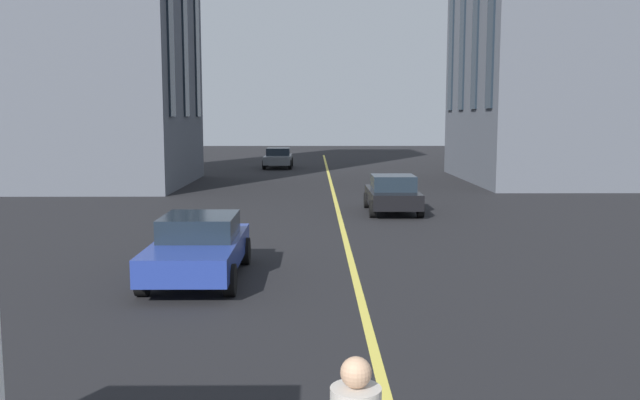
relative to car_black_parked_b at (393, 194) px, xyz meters
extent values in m
cube|color=#D8C64C|center=(-2.56, 1.99, -0.70)|extent=(80.00, 0.16, 0.01)
cube|color=black|center=(0.05, 0.00, -0.12)|extent=(3.90, 1.75, 0.55)
cube|color=#19232D|center=(-0.15, 0.00, 0.43)|extent=(1.64, 1.54, 0.55)
cylinder|color=black|center=(1.34, 0.84, -0.40)|extent=(0.60, 0.21, 0.60)
cylinder|color=black|center=(1.34, -0.84, -0.40)|extent=(0.60, 0.21, 0.60)
cylinder|color=black|center=(-1.24, 0.84, -0.40)|extent=(0.60, 0.21, 0.60)
cylinder|color=black|center=(-1.24, -0.84, -0.40)|extent=(0.60, 0.21, 0.60)
cube|color=navy|center=(-10.17, 5.42, -0.10)|extent=(4.40, 1.80, 0.55)
cube|color=#19232D|center=(-9.95, 5.42, 0.42)|extent=(1.85, 1.58, 0.50)
cylinder|color=black|center=(-11.62, 4.56, -0.38)|extent=(0.64, 0.22, 0.64)
cylinder|color=black|center=(-11.62, 6.28, -0.38)|extent=(0.64, 0.22, 0.64)
cylinder|color=black|center=(-8.72, 4.56, -0.38)|extent=(0.64, 0.22, 0.64)
cylinder|color=black|center=(-8.72, 6.28, -0.38)|extent=(0.64, 0.22, 0.64)
cube|color=slate|center=(22.00, 5.37, -0.10)|extent=(4.40, 1.80, 0.55)
cube|color=#19232D|center=(22.22, 5.37, 0.42)|extent=(1.85, 1.58, 0.50)
cylinder|color=black|center=(20.55, 4.50, -0.38)|extent=(0.64, 0.22, 0.64)
cylinder|color=black|center=(20.55, 6.23, -0.38)|extent=(0.64, 0.22, 0.64)
cylinder|color=black|center=(23.46, 4.50, -0.38)|extent=(0.64, 0.22, 0.64)
cylinder|color=black|center=(23.46, 6.23, -0.38)|extent=(0.64, 0.22, 0.64)
sphere|color=tan|center=(-19.95, 2.59, 0.97)|extent=(0.23, 0.23, 0.23)
camera|label=1|loc=(-24.67, 2.90, 2.82)|focal=37.95mm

